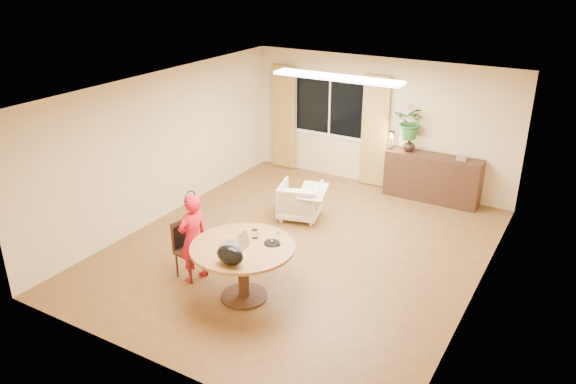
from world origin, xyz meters
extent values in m
plane|color=brown|center=(0.00, 0.00, 0.00)|extent=(6.50, 6.50, 0.00)
plane|color=white|center=(0.00, 0.00, 2.60)|extent=(6.50, 6.50, 0.00)
plane|color=beige|center=(0.00, 3.25, 1.30)|extent=(5.50, 0.00, 5.50)
plane|color=beige|center=(-2.75, 0.00, 1.30)|extent=(0.00, 6.50, 6.50)
plane|color=beige|center=(2.75, 0.00, 1.30)|extent=(0.00, 6.50, 6.50)
cube|color=white|center=(-1.10, 3.23, 1.50)|extent=(1.70, 0.02, 1.30)
cube|color=black|center=(-1.10, 3.22, 1.50)|extent=(1.55, 0.01, 1.15)
cube|color=white|center=(-1.10, 3.22, 1.50)|extent=(0.04, 0.01, 1.15)
cube|color=olive|center=(-2.15, 3.15, 1.15)|extent=(0.55, 0.08, 2.25)
cube|color=olive|center=(-0.05, 3.15, 1.15)|extent=(0.55, 0.08, 2.25)
cube|color=white|center=(0.00, 1.20, 2.57)|extent=(2.20, 0.35, 0.05)
cylinder|color=brown|center=(0.01, -1.60, 0.78)|extent=(1.42, 1.42, 0.04)
cylinder|color=#321E10|center=(0.01, -1.60, 0.38)|extent=(0.15, 0.15, 0.76)
cylinder|color=#321E10|center=(0.01, -1.60, 0.02)|extent=(0.65, 0.65, 0.03)
imported|color=red|center=(-0.88, -1.56, 0.67)|extent=(0.55, 0.42, 1.34)
imported|color=beige|center=(-0.57, 1.04, 0.33)|extent=(0.87, 0.89, 0.66)
cube|color=#321E10|center=(1.23, 3.01, 0.45)|extent=(1.81, 0.44, 0.90)
imported|color=black|center=(0.72, 3.01, 1.03)|extent=(0.27, 0.27, 0.25)
imported|color=#265C22|center=(0.72, 3.01, 1.48)|extent=(0.63, 0.56, 0.66)
camera|label=1|loc=(3.86, -7.02, 4.39)|focal=35.00mm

